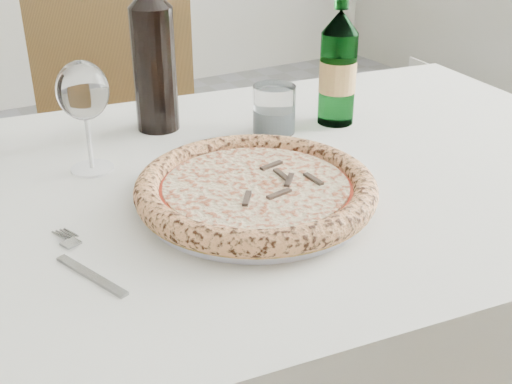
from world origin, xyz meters
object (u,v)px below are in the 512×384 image
dining_table (225,228)px  beer_bottle (338,68)px  pizza (256,188)px  wine_glass (83,93)px  tumbler (274,112)px  plate (256,199)px  wine_bottle (154,57)px  chair_far (122,135)px

dining_table → beer_bottle: beer_bottle is taller
dining_table → pizza: (-0.00, -0.10, 0.12)m
wine_glass → tumbler: wine_glass is taller
pizza → tumbler: (0.17, 0.23, 0.01)m
dining_table → plate: bearing=-90.0°
dining_table → pizza: pizza is taller
pizza → wine_bottle: (-0.00, 0.36, 0.11)m
plate → pizza: bearing=-120.0°
dining_table → wine_bottle: 0.34m
chair_far → tumbler: bearing=-84.2°
beer_bottle → pizza: bearing=-144.5°
wine_glass → tumbler: (0.34, -0.01, -0.09)m
chair_far → beer_bottle: bearing=-74.3°
chair_far → plate: chair_far is taller
dining_table → tumbler: size_ratio=17.69×
dining_table → wine_glass: bearing=140.6°
beer_bottle → tumbler: bearing=172.7°
chair_far → wine_bottle: 0.67m
pizza → beer_bottle: (0.30, 0.21, 0.08)m
dining_table → wine_glass: size_ratio=8.63×
tumbler → beer_bottle: size_ratio=0.33×
plate → tumbler: 0.29m
plate → wine_bottle: wine_bottle is taller
dining_table → plate: size_ratio=4.85×
tumbler → beer_bottle: bearing=-7.3°
dining_table → tumbler: tumbler is taller
dining_table → pizza: 0.15m
chair_far → plate: size_ratio=2.94×
wine_glass → wine_bottle: size_ratio=0.56×
pizza → wine_glass: (-0.17, 0.24, 0.10)m
pizza → beer_bottle: beer_bottle is taller
chair_far → wine_glass: 0.80m
dining_table → wine_bottle: size_ratio=4.87×
pizza → wine_bottle: bearing=90.2°
tumbler → chair_far: bearing=95.8°
tumbler → wine_bottle: bearing=144.7°
wine_bottle → beer_bottle: bearing=-24.9°
pizza → tumbler: bearing=53.0°
plate → tumbler: tumbler is taller
plate → chair_far: bearing=83.4°
pizza → chair_far: bearing=83.4°
beer_bottle → wine_bottle: bearing=155.1°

